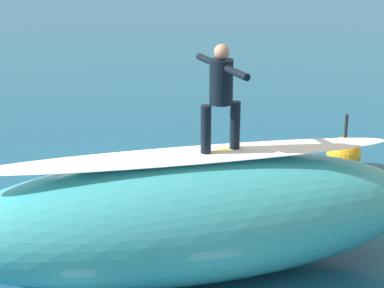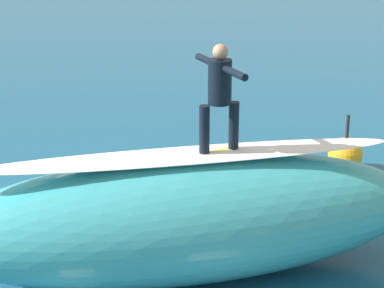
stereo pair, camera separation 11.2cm
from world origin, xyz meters
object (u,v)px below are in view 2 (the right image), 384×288
Objects in this scene: surfboard_riding at (219,153)px; buoy_marker at (345,154)px; surfer_riding at (220,90)px; surfer_paddling at (177,166)px; surfboard_paddling at (173,175)px.

surfboard_riding is 1.61× the size of buoy_marker.
surfer_paddling is at bearing -103.92° from surfer_riding.
surfer_paddling is (-0.68, -4.00, -2.69)m from surfer_riding.
buoy_marker is (-3.46, 0.95, 0.17)m from surfer_paddling.
surfer_riding is 1.05× the size of surfer_paddling.
surfboard_riding is 1.34× the size of surfer_paddling.
buoy_marker is at bearing -147.91° from surfboard_riding.
buoy_marker is (-4.14, -3.05, -2.52)m from surfer_riding.
surfboard_paddling is (-0.58, -3.92, -2.85)m from surfer_riding.
surfboard_riding is 5.38m from buoy_marker.
surfer_riding reaches higher than surfboard_riding.
surfer_riding is at bearing 45.38° from surfer_paddling.
surfboard_riding is at bearing 45.38° from surfer_paddling.
surfer_riding reaches higher than surfboard_paddling.
surfer_riding is at bearing 46.69° from surfboard_paddling.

